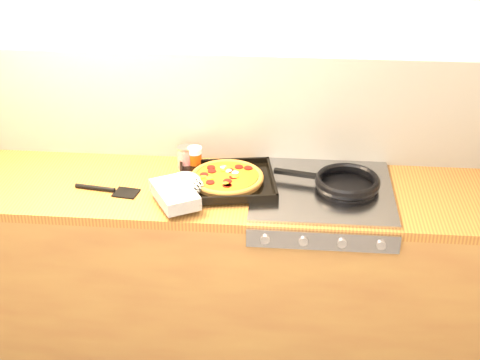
# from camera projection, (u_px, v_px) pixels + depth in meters

# --- Properties ---
(room_shell) EXTENTS (3.20, 3.20, 3.20)m
(room_shell) POSITION_uv_depth(u_px,v_px,m) (224.00, 108.00, 3.02)
(room_shell) COLOR white
(room_shell) RESTS_ON ground
(counter_run) EXTENTS (3.20, 0.62, 0.90)m
(counter_run) POSITION_uv_depth(u_px,v_px,m) (219.00, 272.00, 3.10)
(counter_run) COLOR olive
(counter_run) RESTS_ON ground
(stovetop) EXTENTS (0.60, 0.56, 0.02)m
(stovetop) POSITION_uv_depth(u_px,v_px,m) (322.00, 190.00, 2.85)
(stovetop) COLOR #96979C
(stovetop) RESTS_ON counter_run
(pizza_on_tray) EXTENTS (0.55, 0.53, 0.07)m
(pizza_on_tray) POSITION_uv_depth(u_px,v_px,m) (213.00, 182.00, 2.84)
(pizza_on_tray) COLOR black
(pizza_on_tray) RESTS_ON stovetop
(frying_pan) EXTENTS (0.48, 0.33, 0.05)m
(frying_pan) POSITION_uv_depth(u_px,v_px,m) (346.00, 183.00, 2.84)
(frying_pan) COLOR black
(frying_pan) RESTS_ON stovetop
(tomato_can) EXTENTS (0.08, 0.08, 0.11)m
(tomato_can) POSITION_uv_depth(u_px,v_px,m) (185.00, 158.00, 3.02)
(tomato_can) COLOR #A30D14
(tomato_can) RESTS_ON counter_run
(juice_glass) EXTENTS (0.08, 0.08, 0.11)m
(juice_glass) POSITION_uv_depth(u_px,v_px,m) (195.00, 158.00, 3.02)
(juice_glass) COLOR #C6430B
(juice_glass) RESTS_ON counter_run
(wooden_spoon) EXTENTS (0.30, 0.06, 0.02)m
(wooden_spoon) POSITION_uv_depth(u_px,v_px,m) (247.00, 163.00, 3.07)
(wooden_spoon) COLOR #A77546
(wooden_spoon) RESTS_ON counter_run
(black_spatula) EXTENTS (0.29, 0.10, 0.02)m
(black_spatula) POSITION_uv_depth(u_px,v_px,m) (108.00, 190.00, 2.85)
(black_spatula) COLOR black
(black_spatula) RESTS_ON counter_run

